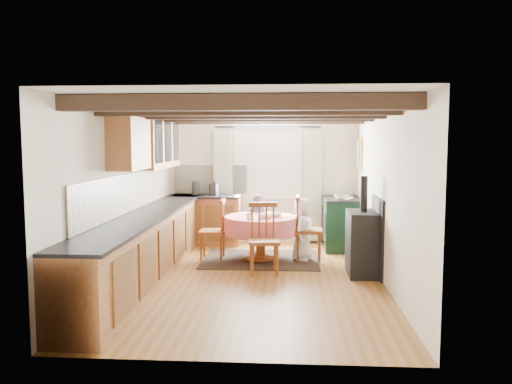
# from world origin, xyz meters

# --- Properties ---
(floor) EXTENTS (3.60, 5.50, 0.00)m
(floor) POSITION_xyz_m (0.00, 0.00, 0.00)
(floor) COLOR brown
(floor) RESTS_ON ground
(ceiling) EXTENTS (3.60, 5.50, 0.00)m
(ceiling) POSITION_xyz_m (0.00, 0.00, 2.40)
(ceiling) COLOR white
(ceiling) RESTS_ON ground
(wall_back) EXTENTS (3.60, 0.00, 2.40)m
(wall_back) POSITION_xyz_m (0.00, 2.75, 1.20)
(wall_back) COLOR silver
(wall_back) RESTS_ON ground
(wall_front) EXTENTS (3.60, 0.00, 2.40)m
(wall_front) POSITION_xyz_m (0.00, -2.75, 1.20)
(wall_front) COLOR silver
(wall_front) RESTS_ON ground
(wall_left) EXTENTS (0.00, 5.50, 2.40)m
(wall_left) POSITION_xyz_m (-1.80, 0.00, 1.20)
(wall_left) COLOR silver
(wall_left) RESTS_ON ground
(wall_right) EXTENTS (0.00, 5.50, 2.40)m
(wall_right) POSITION_xyz_m (1.80, 0.00, 1.20)
(wall_right) COLOR silver
(wall_right) RESTS_ON ground
(beam_a) EXTENTS (3.60, 0.16, 0.16)m
(beam_a) POSITION_xyz_m (0.00, -2.00, 2.31)
(beam_a) COLOR #372519
(beam_a) RESTS_ON ceiling
(beam_b) EXTENTS (3.60, 0.16, 0.16)m
(beam_b) POSITION_xyz_m (0.00, -1.00, 2.31)
(beam_b) COLOR #372519
(beam_b) RESTS_ON ceiling
(beam_c) EXTENTS (3.60, 0.16, 0.16)m
(beam_c) POSITION_xyz_m (0.00, 0.00, 2.31)
(beam_c) COLOR #372519
(beam_c) RESTS_ON ceiling
(beam_d) EXTENTS (3.60, 0.16, 0.16)m
(beam_d) POSITION_xyz_m (0.00, 1.00, 2.31)
(beam_d) COLOR #372519
(beam_d) RESTS_ON ceiling
(beam_e) EXTENTS (3.60, 0.16, 0.16)m
(beam_e) POSITION_xyz_m (0.00, 2.00, 2.31)
(beam_e) COLOR #372519
(beam_e) RESTS_ON ceiling
(splash_left) EXTENTS (0.02, 4.50, 0.55)m
(splash_left) POSITION_xyz_m (-1.78, 0.30, 1.20)
(splash_left) COLOR beige
(splash_left) RESTS_ON wall_left
(splash_back) EXTENTS (1.40, 0.02, 0.55)m
(splash_back) POSITION_xyz_m (-1.00, 2.73, 1.20)
(splash_back) COLOR beige
(splash_back) RESTS_ON wall_back
(base_cabinet_left) EXTENTS (0.60, 5.30, 0.88)m
(base_cabinet_left) POSITION_xyz_m (-1.50, 0.00, 0.44)
(base_cabinet_left) COLOR #A26A3E
(base_cabinet_left) RESTS_ON floor
(base_cabinet_back) EXTENTS (1.30, 0.60, 0.88)m
(base_cabinet_back) POSITION_xyz_m (-1.05, 2.45, 0.44)
(base_cabinet_back) COLOR #A26A3E
(base_cabinet_back) RESTS_ON floor
(worktop_left) EXTENTS (0.64, 5.30, 0.04)m
(worktop_left) POSITION_xyz_m (-1.48, 0.00, 0.90)
(worktop_left) COLOR black
(worktop_left) RESTS_ON base_cabinet_left
(worktop_back) EXTENTS (1.30, 0.64, 0.04)m
(worktop_back) POSITION_xyz_m (-1.05, 2.43, 0.90)
(worktop_back) COLOR black
(worktop_back) RESTS_ON base_cabinet_back
(wall_cabinet_glass) EXTENTS (0.34, 1.80, 0.90)m
(wall_cabinet_glass) POSITION_xyz_m (-1.63, 1.20, 1.95)
(wall_cabinet_glass) COLOR #A26A3E
(wall_cabinet_glass) RESTS_ON wall_left
(wall_cabinet_solid) EXTENTS (0.34, 0.90, 0.70)m
(wall_cabinet_solid) POSITION_xyz_m (-1.63, -0.30, 1.90)
(wall_cabinet_solid) COLOR #A26A3E
(wall_cabinet_solid) RESTS_ON wall_left
(window_frame) EXTENTS (1.34, 0.03, 1.54)m
(window_frame) POSITION_xyz_m (0.10, 2.73, 1.60)
(window_frame) COLOR white
(window_frame) RESTS_ON wall_back
(window_pane) EXTENTS (1.20, 0.01, 1.40)m
(window_pane) POSITION_xyz_m (0.10, 2.74, 1.60)
(window_pane) COLOR white
(window_pane) RESTS_ON wall_back
(curtain_left) EXTENTS (0.35, 0.10, 2.10)m
(curtain_left) POSITION_xyz_m (-0.75, 2.65, 1.10)
(curtain_left) COLOR #ADB99D
(curtain_left) RESTS_ON wall_back
(curtain_right) EXTENTS (0.35, 0.10, 2.10)m
(curtain_right) POSITION_xyz_m (0.95, 2.65, 1.10)
(curtain_right) COLOR #ADB99D
(curtain_right) RESTS_ON wall_back
(curtain_rod) EXTENTS (2.00, 0.03, 0.03)m
(curtain_rod) POSITION_xyz_m (0.10, 2.65, 2.20)
(curtain_rod) COLOR black
(curtain_rod) RESTS_ON wall_back
(wall_picture) EXTENTS (0.04, 0.50, 0.60)m
(wall_picture) POSITION_xyz_m (1.77, 2.30, 1.70)
(wall_picture) COLOR gold
(wall_picture) RESTS_ON wall_right
(wall_plate) EXTENTS (0.30, 0.02, 0.30)m
(wall_plate) POSITION_xyz_m (1.05, 2.72, 1.70)
(wall_plate) COLOR silver
(wall_plate) RESTS_ON wall_back
(rug) EXTENTS (1.88, 1.46, 0.01)m
(rug) POSITION_xyz_m (0.05, 1.17, 0.01)
(rug) COLOR black
(rug) RESTS_ON floor
(dining_table) EXTENTS (1.19, 1.19, 0.71)m
(dining_table) POSITION_xyz_m (0.05, 1.17, 0.36)
(dining_table) COLOR #EC6E64
(dining_table) RESTS_ON floor
(chair_near) EXTENTS (0.50, 0.52, 1.04)m
(chair_near) POSITION_xyz_m (0.15, 0.29, 0.52)
(chair_near) COLOR brown
(chair_near) RESTS_ON floor
(chair_left) EXTENTS (0.45, 0.43, 0.99)m
(chair_left) POSITION_xyz_m (-0.74, 1.16, 0.50)
(chair_left) COLOR brown
(chair_left) RESTS_ON floor
(chair_right) EXTENTS (0.48, 0.46, 1.06)m
(chair_right) POSITION_xyz_m (0.83, 1.19, 0.53)
(chair_right) COLOR brown
(chair_right) RESTS_ON floor
(aga_range) EXTENTS (0.66, 1.02, 0.94)m
(aga_range) POSITION_xyz_m (1.47, 2.14, 0.47)
(aga_range) COLOR black
(aga_range) RESTS_ON floor
(cast_iron_stove) EXTENTS (0.43, 0.72, 1.44)m
(cast_iron_stove) POSITION_xyz_m (1.58, 0.32, 0.72)
(cast_iron_stove) COLOR black
(cast_iron_stove) RESTS_ON floor
(child_far) EXTENTS (0.41, 0.30, 1.02)m
(child_far) POSITION_xyz_m (-0.03, 1.75, 0.51)
(child_far) COLOR #51546A
(child_far) RESTS_ON floor
(child_right) EXTENTS (0.46, 0.57, 1.02)m
(child_right) POSITION_xyz_m (0.73, 1.19, 0.51)
(child_right) COLOR white
(child_right) RESTS_ON floor
(bowl_a) EXTENTS (0.30, 0.30, 0.06)m
(bowl_a) POSITION_xyz_m (0.29, 1.18, 0.74)
(bowl_a) COLOR silver
(bowl_a) RESTS_ON dining_table
(bowl_b) EXTENTS (0.26, 0.26, 0.07)m
(bowl_b) POSITION_xyz_m (0.14, 0.98, 0.75)
(bowl_b) COLOR silver
(bowl_b) RESTS_ON dining_table
(cup) EXTENTS (0.14, 0.14, 0.10)m
(cup) POSITION_xyz_m (-0.11, 0.84, 0.76)
(cup) COLOR silver
(cup) RESTS_ON dining_table
(canister_tall) EXTENTS (0.15, 0.15, 0.26)m
(canister_tall) POSITION_xyz_m (-1.26, 2.53, 1.05)
(canister_tall) COLOR #262628
(canister_tall) RESTS_ON worktop_back
(canister_wide) EXTENTS (0.19, 0.19, 0.21)m
(canister_wide) POSITION_xyz_m (-0.89, 2.46, 1.03)
(canister_wide) COLOR #262628
(canister_wide) RESTS_ON worktop_back
(canister_slim) EXTENTS (0.09, 0.09, 0.26)m
(canister_slim) POSITION_xyz_m (-0.87, 2.39, 1.05)
(canister_slim) COLOR #262628
(canister_slim) RESTS_ON worktop_back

